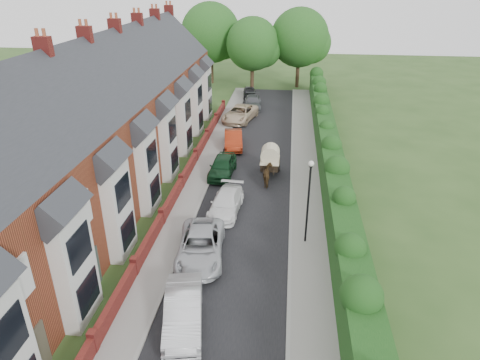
# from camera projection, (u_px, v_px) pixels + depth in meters

# --- Properties ---
(ground) EXTENTS (140.00, 140.00, 0.00)m
(ground) POSITION_uv_depth(u_px,v_px,m) (238.00, 283.00, 21.54)
(ground) COLOR #2D4C1E
(ground) RESTS_ON ground
(road) EXTENTS (6.00, 58.00, 0.02)m
(road) POSITION_uv_depth(u_px,v_px,m) (250.00, 185.00, 31.42)
(road) COLOR black
(road) RESTS_ON ground
(pavement_hedge_side) EXTENTS (2.20, 58.00, 0.12)m
(pavement_hedge_side) POSITION_uv_depth(u_px,v_px,m) (306.00, 188.00, 30.97)
(pavement_hedge_side) COLOR gray
(pavement_hedge_side) RESTS_ON ground
(pavement_house_side) EXTENTS (1.70, 58.00, 0.12)m
(pavement_house_side) POSITION_uv_depth(u_px,v_px,m) (198.00, 182.00, 31.81)
(pavement_house_side) COLOR gray
(pavement_house_side) RESTS_ON ground
(kerb_hedge_side) EXTENTS (0.18, 58.00, 0.13)m
(kerb_hedge_side) POSITION_uv_depth(u_px,v_px,m) (291.00, 187.00, 31.08)
(kerb_hedge_side) COLOR gray
(kerb_hedge_side) RESTS_ON ground
(kerb_house_side) EXTENTS (0.18, 58.00, 0.13)m
(kerb_house_side) POSITION_uv_depth(u_px,v_px,m) (209.00, 183.00, 31.72)
(kerb_house_side) COLOR gray
(kerb_house_side) RESTS_ON ground
(hedge) EXTENTS (2.10, 58.00, 2.85)m
(hedge) POSITION_uv_depth(u_px,v_px,m) (333.00, 170.00, 30.11)
(hedge) COLOR #123811
(hedge) RESTS_ON ground
(terrace_row) EXTENTS (9.05, 40.50, 11.50)m
(terrace_row) POSITION_uv_depth(u_px,v_px,m) (100.00, 127.00, 29.66)
(terrace_row) COLOR brown
(terrace_row) RESTS_ON ground
(garden_wall_row) EXTENTS (0.35, 40.35, 1.10)m
(garden_wall_row) POSITION_uv_depth(u_px,v_px,m) (182.00, 182.00, 30.84)
(garden_wall_row) COLOR maroon
(garden_wall_row) RESTS_ON ground
(lamppost) EXTENTS (0.32, 0.32, 5.16)m
(lamppost) POSITION_uv_depth(u_px,v_px,m) (309.00, 192.00, 23.32)
(lamppost) COLOR black
(lamppost) RESTS_ON ground
(tree_far_left) EXTENTS (7.14, 6.80, 9.29)m
(tree_far_left) POSITION_uv_depth(u_px,v_px,m) (255.00, 45.00, 55.16)
(tree_far_left) COLOR #332316
(tree_far_left) RESTS_ON ground
(tree_far_right) EXTENTS (7.98, 7.60, 10.31)m
(tree_far_right) POSITION_uv_depth(u_px,v_px,m) (302.00, 39.00, 56.05)
(tree_far_right) COLOR #332316
(tree_far_right) RESTS_ON ground
(tree_far_back) EXTENTS (8.40, 8.00, 10.82)m
(tree_far_back) POSITION_uv_depth(u_px,v_px,m) (214.00, 34.00, 58.07)
(tree_far_back) COLOR #332316
(tree_far_back) RESTS_ON ground
(car_silver_a) EXTENTS (2.42, 4.77, 1.50)m
(car_silver_a) POSITION_uv_depth(u_px,v_px,m) (183.00, 311.00, 18.71)
(car_silver_a) COLOR silver
(car_silver_a) RESTS_ON ground
(car_silver_b) EXTENTS (2.97, 5.49, 1.46)m
(car_silver_b) POSITION_uv_depth(u_px,v_px,m) (201.00, 246.00, 23.19)
(car_silver_b) COLOR #BABDC2
(car_silver_b) RESTS_ON ground
(car_white) EXTENTS (2.13, 4.61, 1.31)m
(car_white) POSITION_uv_depth(u_px,v_px,m) (226.00, 203.00, 27.69)
(car_white) COLOR white
(car_white) RESTS_ON ground
(car_green) EXTENTS (1.92, 4.46, 1.50)m
(car_green) POSITION_uv_depth(u_px,v_px,m) (222.00, 166.00, 32.77)
(car_green) COLOR #0F3218
(car_green) RESTS_ON ground
(car_red) EXTENTS (2.17, 4.59, 1.45)m
(car_red) POSITION_uv_depth(u_px,v_px,m) (233.00, 139.00, 38.09)
(car_red) COLOR maroon
(car_red) RESTS_ON ground
(car_beige) EXTENTS (3.79, 6.05, 1.56)m
(car_beige) POSITION_uv_depth(u_px,v_px,m) (240.00, 114.00, 44.95)
(car_beige) COLOR #CCB393
(car_beige) RESTS_ON ground
(car_grey) EXTENTS (2.32, 4.87, 1.37)m
(car_grey) POSITION_uv_depth(u_px,v_px,m) (253.00, 102.00, 49.26)
(car_grey) COLOR #4D4F53
(car_grey) RESTS_ON ground
(car_black) EXTENTS (1.95, 3.98, 1.31)m
(car_black) POSITION_uv_depth(u_px,v_px,m) (249.00, 92.00, 53.43)
(car_black) COLOR black
(car_black) RESTS_ON ground
(horse) EXTENTS (1.00, 1.85, 1.50)m
(horse) POSITION_uv_depth(u_px,v_px,m) (268.00, 176.00, 31.20)
(horse) COLOR #412E18
(horse) RESTS_ON ground
(horse_cart) EXTENTS (1.50, 3.32, 2.39)m
(horse_cart) POSITION_uv_depth(u_px,v_px,m) (270.00, 158.00, 32.65)
(horse_cart) COLOR black
(horse_cart) RESTS_ON ground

